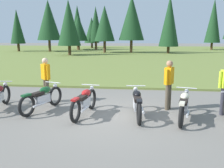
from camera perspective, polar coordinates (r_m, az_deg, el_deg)
ground_plane at (r=7.93m, az=-0.51°, el=-7.23°), size 140.00×140.00×0.00m
grass_moorland at (r=33.52m, az=5.06°, el=6.89°), size 80.00×44.00×0.10m
forest_treeline at (r=38.29m, az=10.24°, el=13.62°), size 41.99×26.10×8.16m
motorcycle_british_green at (r=8.65m, az=-15.60°, el=-3.07°), size 0.87×2.02×0.88m
motorcycle_red at (r=7.92m, az=-6.30°, el=-4.00°), size 0.62×2.09×0.88m
motorcycle_black at (r=7.75m, az=5.74°, el=-4.34°), size 0.62×2.10×0.88m
motorcycle_cream at (r=7.73m, az=16.09°, el=-4.77°), size 0.76×2.06×0.88m
rider_checking_bike at (r=9.63m, az=-14.85°, el=1.49°), size 0.41×0.43×1.67m
rider_in_hivis_vest at (r=8.60m, az=12.82°, el=0.47°), size 0.35×0.51×1.67m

